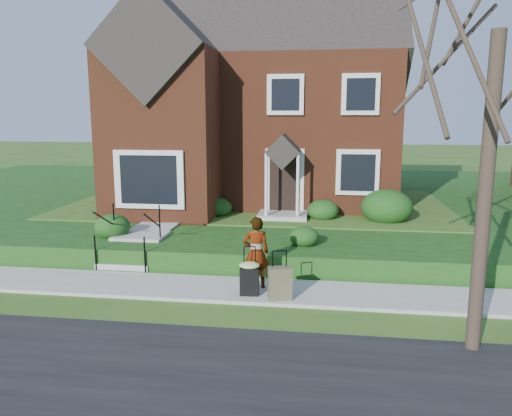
% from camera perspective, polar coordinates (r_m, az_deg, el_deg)
% --- Properties ---
extents(ground, '(120.00, 120.00, 0.00)m').
position_cam_1_polar(ground, '(11.62, -5.29, -9.33)').
color(ground, '#2D5119').
rests_on(ground, ground).
extents(sidewalk, '(60.00, 1.60, 0.08)m').
position_cam_1_polar(sidewalk, '(11.60, -5.29, -9.15)').
color(sidewalk, '#9E9B93').
rests_on(sidewalk, ground).
extents(terrace, '(44.00, 20.00, 0.60)m').
position_cam_1_polar(terrace, '(21.88, 11.65, 0.76)').
color(terrace, '#173D10').
rests_on(terrace, ground).
extents(walkway, '(1.20, 6.00, 0.06)m').
position_cam_1_polar(walkway, '(16.75, -9.76, -1.00)').
color(walkway, '#9E9B93').
rests_on(walkway, terrace).
extents(main_house, '(10.40, 10.20, 9.40)m').
position_cam_1_polar(main_house, '(20.46, 0.20, 14.26)').
color(main_house, brown).
rests_on(main_house, terrace).
extents(front_steps, '(1.40, 2.02, 1.50)m').
position_cam_1_polar(front_steps, '(13.90, -13.67, -4.20)').
color(front_steps, '#9E9B93').
rests_on(front_steps, ground).
extents(foundation_shrubs, '(10.36, 4.55, 1.14)m').
position_cam_1_polar(foundation_shrubs, '(15.95, 0.59, 0.22)').
color(foundation_shrubs, '#133710').
rests_on(foundation_shrubs, terrace).
extents(woman, '(0.68, 0.53, 1.65)m').
position_cam_1_polar(woman, '(11.26, -0.02, -5.10)').
color(woman, '#999999').
rests_on(woman, sidewalk).
extents(suitcase_black, '(0.47, 0.40, 1.09)m').
position_cam_1_polar(suitcase_black, '(10.92, -0.76, -7.82)').
color(suitcase_black, black).
rests_on(suitcase_black, sidewalk).
extents(suitcase_olive, '(0.54, 0.39, 1.06)m').
position_cam_1_polar(suitcase_olive, '(10.72, 2.76, -8.57)').
color(suitcase_olive, brown).
rests_on(suitcase_olive, sidewalk).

